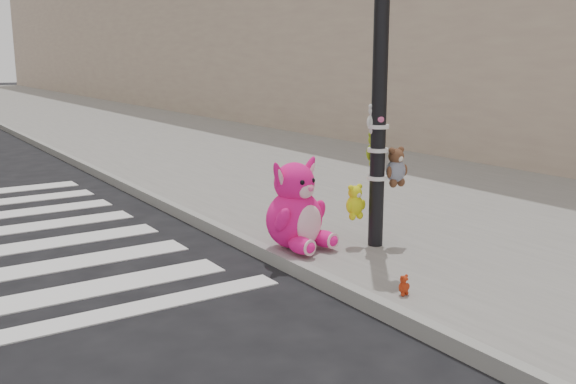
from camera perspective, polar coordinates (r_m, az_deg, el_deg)
sidewalk_near at (r=15.15m, az=-5.80°, el=3.86°), size 7.00×80.00×0.14m
curb_edge at (r=13.93m, az=-18.50°, el=2.62°), size 0.12×80.00×0.15m
signal_pole at (r=6.86m, az=8.17°, el=8.42°), size 0.70×0.49×4.00m
pink_bunny at (r=6.82m, az=0.74°, el=-1.76°), size 0.74×0.82×0.99m
red_teddy at (r=5.66m, az=10.26°, el=-8.15°), size 0.13×0.10×0.18m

